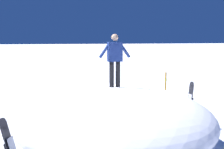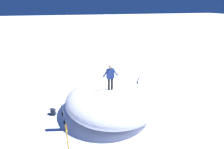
# 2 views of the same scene
# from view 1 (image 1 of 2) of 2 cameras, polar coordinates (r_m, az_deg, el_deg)

# --- Properties ---
(ground) EXTENTS (240.00, 240.00, 0.00)m
(ground) POSITION_cam_1_polar(r_m,az_deg,el_deg) (8.64, 3.54, -14.60)
(ground) COLOR white
(snow_mound) EXTENTS (8.25, 8.32, 1.80)m
(snow_mound) POSITION_cam_1_polar(r_m,az_deg,el_deg) (8.18, 0.26, -9.19)
(snow_mound) COLOR white
(snow_mound) RESTS_ON ground
(snowboarder_standing) EXTENTS (0.99, 0.25, 1.61)m
(snowboarder_standing) POSITION_cam_1_polar(r_m,az_deg,el_deg) (8.08, 0.60, 3.74)
(snowboarder_standing) COLOR black
(snowboarder_standing) RESTS_ON snow_mound
(snowboard_secondary_upright) EXTENTS (0.20, 0.28, 1.73)m
(snowboard_secondary_upright) POSITION_cam_1_polar(r_m,az_deg,el_deg) (10.14, 16.24, -6.14)
(snowboard_secondary_upright) COLOR black
(snowboard_secondary_upright) RESTS_ON ground
(trail_marker_pole) EXTENTS (0.10, 0.10, 1.81)m
(trail_marker_pole) POSITION_cam_1_polar(r_m,az_deg,el_deg) (11.85, 11.32, -3.66)
(trail_marker_pole) COLOR orange
(trail_marker_pole) RESTS_ON ground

